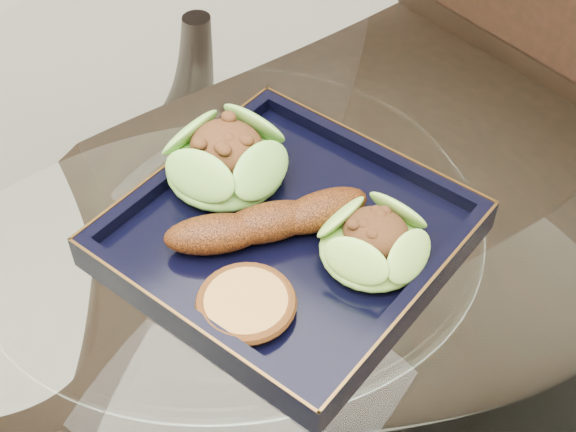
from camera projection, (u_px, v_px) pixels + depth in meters
The scene contains 7 objects.
dining_table at pixel (242, 359), 0.84m from camera, with size 1.13×1.13×0.77m.
dining_chair at pixel (412, 197), 1.07m from camera, with size 0.53×0.53×0.99m.
navy_plate at pixel (288, 239), 0.72m from camera, with size 0.27×0.27×0.02m, color black.
lettuce_wrap_left at pixel (226, 162), 0.75m from camera, with size 0.11×0.11×0.04m, color #5CA730.
lettuce_wrap_right at pixel (373, 245), 0.68m from camera, with size 0.09×0.09×0.03m, color #74B033.
roasted_plantain at pixel (269, 222), 0.70m from camera, with size 0.18×0.04×0.03m, color #5B2709.
crumb_patty at pixel (246, 304), 0.65m from camera, with size 0.07×0.07×0.01m, color #BD833F.
Camera 1 is at (0.31, -0.35, 1.31)m, focal length 50.00 mm.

